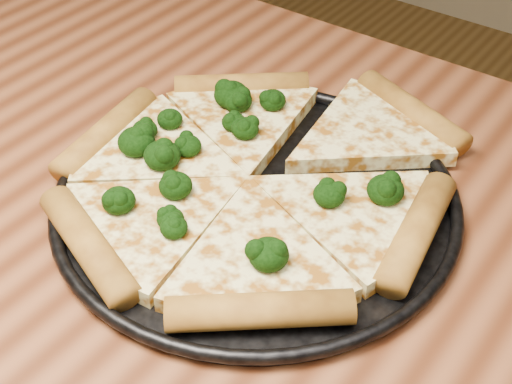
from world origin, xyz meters
The scene contains 4 objects.
dining_table centered at (0.00, 0.00, 0.66)m, with size 1.20×0.90×0.75m.
pizza_pan centered at (0.01, 0.13, 0.76)m, with size 0.35×0.35×0.02m.
pizza centered at (0.00, 0.14, 0.77)m, with size 0.34×0.39×0.03m.
broccoli_florets centered at (-0.04, 0.14, 0.78)m, with size 0.25×0.22×0.03m.
Camera 1 is at (0.30, -0.27, 1.18)m, focal length 52.88 mm.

